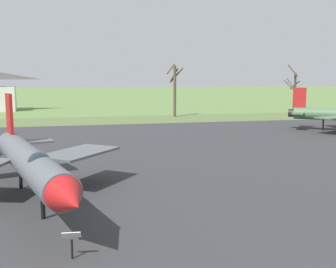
# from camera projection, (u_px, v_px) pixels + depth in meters

# --- Properties ---
(asphalt_apron) EXTENTS (98.46, 58.47, 0.05)m
(asphalt_apron) POSITION_uv_depth(u_px,v_px,m) (228.00, 170.00, 27.40)
(asphalt_apron) COLOR #333335
(asphalt_apron) RESTS_ON ground
(grass_verge_strip) EXTENTS (158.46, 12.00, 0.06)m
(grass_verge_strip) POSITION_uv_depth(u_px,v_px,m) (142.00, 120.00, 61.35)
(grass_verge_strip) COLOR #586A3C
(grass_verge_strip) RESTS_ON ground
(jet_fighter_front_left) EXTENTS (11.10, 15.21, 5.36)m
(jet_fighter_front_left) POSITION_uv_depth(u_px,v_px,m) (30.00, 161.00, 19.75)
(jet_fighter_front_left) COLOR #565B60
(jet_fighter_front_left) RESTS_ON ground
(info_placard_front_left) EXTENTS (0.67, 0.37, 1.07)m
(info_placard_front_left) POSITION_uv_depth(u_px,v_px,m) (72.00, 241.00, 13.73)
(info_placard_front_left) COLOR black
(info_placard_front_left) RESTS_ON ground
(bare_tree_left_of_center) EXTENTS (3.00, 1.88, 8.80)m
(bare_tree_left_of_center) POSITION_uv_depth(u_px,v_px,m) (175.00, 88.00, 65.42)
(bare_tree_left_of_center) COLOR brown
(bare_tree_left_of_center) RESTS_ON ground
(bare_tree_center) EXTENTS (2.89, 2.98, 8.89)m
(bare_tree_center) POSITION_uv_depth(u_px,v_px,m) (294.00, 90.00, 73.74)
(bare_tree_center) COLOR #42382D
(bare_tree_center) RESTS_ON ground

